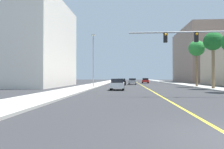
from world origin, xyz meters
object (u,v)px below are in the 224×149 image
at_px(palm_far, 197,49).
at_px(palm_mid, 213,42).
at_px(street_lamp, 93,58).
at_px(car_white, 117,84).
at_px(car_red, 145,81).
at_px(traffic_signal_mast, 218,44).
at_px(car_black, 121,82).
at_px(car_silver, 132,81).

bearing_deg(palm_far, palm_mid, -87.99).
height_order(street_lamp, car_white, street_lamp).
relative_size(street_lamp, car_red, 2.05).
distance_m(traffic_signal_mast, car_red, 39.91).
height_order(car_black, car_silver, car_silver).
distance_m(street_lamp, car_silver, 17.14).
height_order(palm_far, car_red, palm_far).
distance_m(palm_mid, car_black, 20.39).
xyz_separation_m(car_black, car_white, (-0.01, -16.89, 0.01)).
relative_size(palm_far, car_black, 1.68).
relative_size(street_lamp, car_white, 2.17).
relative_size(palm_far, car_red, 1.90).
xyz_separation_m(car_white, car_silver, (2.47, 20.62, -0.03)).
distance_m(car_red, car_silver, 10.68).
bearing_deg(palm_mid, car_silver, 120.41).
distance_m(street_lamp, car_red, 27.62).
bearing_deg(palm_far, car_white, -146.47).
relative_size(traffic_signal_mast, palm_mid, 1.43).
height_order(palm_far, car_black, palm_far).
height_order(traffic_signal_mast, palm_far, palm_far).
distance_m(palm_mid, car_silver, 21.90).
distance_m(car_white, car_silver, 20.77).
bearing_deg(palm_far, car_black, 147.28).
bearing_deg(street_lamp, car_black, 70.38).
distance_m(traffic_signal_mast, car_silver, 30.59).
xyz_separation_m(traffic_signal_mast, car_silver, (-6.47, 29.65, -3.79)).
xyz_separation_m(traffic_signal_mast, palm_far, (4.00, 17.61, 1.93)).
height_order(car_white, car_silver, car_white).
height_order(street_lamp, palm_far, street_lamp).
bearing_deg(traffic_signal_mast, car_black, 109.01).
distance_m(street_lamp, car_white, 7.82).
relative_size(traffic_signal_mast, car_white, 2.92).
relative_size(traffic_signal_mast, car_silver, 2.85).
height_order(palm_mid, car_black, palm_mid).
bearing_deg(car_red, palm_far, -72.10).
xyz_separation_m(traffic_signal_mast, car_red, (-2.71, 39.64, -3.77)).
height_order(traffic_signal_mast, car_silver, traffic_signal_mast).
bearing_deg(palm_mid, palm_far, 92.01).
relative_size(street_lamp, palm_mid, 1.07).
xyz_separation_m(car_red, car_silver, (-3.76, -9.99, -0.02)).
xyz_separation_m(palm_far, car_red, (-6.71, 22.04, -5.70)).
bearing_deg(street_lamp, car_white, -52.28).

